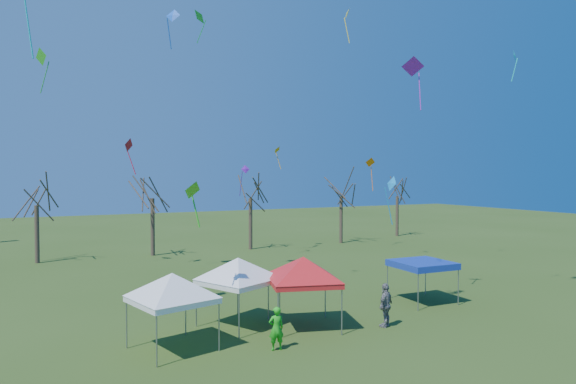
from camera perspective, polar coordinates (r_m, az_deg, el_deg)
name	(u,v)px	position (r m, az deg, el deg)	size (l,w,h in m)	color
ground	(339,337)	(21.66, 5.73, -15.70)	(140.00, 140.00, 0.00)	#304A18
tree_1	(36,185)	(42.09, -26.19, 0.72)	(3.42, 3.42, 7.54)	#3D2D21
tree_2	(152,178)	(42.70, -14.85, 1.54)	(3.71, 3.71, 8.18)	#3D2D21
tree_3	(250,180)	(44.86, -4.20, 1.35)	(3.59, 3.59, 7.91)	#3D2D21
tree_4	(341,180)	(49.13, 5.93, 1.38)	(3.58, 3.58, 7.89)	#3D2D21
tree_5	(397,182)	(55.69, 12.06, 1.08)	(3.39, 3.39, 7.46)	#3D2D21
tent_white_west	(172,278)	(19.87, -12.76, -9.33)	(3.68, 3.68, 3.34)	gray
tent_white_mid	(238,262)	(22.54, -5.56, -7.78)	(3.64, 3.64, 3.42)	gray
tent_red	(303,261)	(22.13, 1.72, -7.72)	(3.85, 3.85, 3.53)	gray
tent_blue	(422,265)	(27.43, 14.69, -7.81)	(2.78, 2.78, 2.11)	gray
person_grey	(386,305)	(22.98, 10.80, -12.23)	(1.11, 0.46, 1.90)	slate
person_green	(276,328)	(19.83, -1.32, -14.91)	(0.59, 0.39, 1.63)	green
kite_27	(413,67)	(27.38, 13.71, 13.37)	(1.38, 1.27, 2.75)	purple
kite_12	(370,163)	(45.92, 9.11, 3.22)	(1.01, 0.65, 2.99)	orange
kite_24	(173,16)	(33.07, -12.69, 18.54)	(0.96, 0.90, 2.38)	blue
kite_22	(245,171)	(43.70, -4.80, 2.40)	(0.84, 0.84, 2.67)	purple
kite_13	(128,146)	(36.39, -17.31, 4.95)	(0.94, 0.97, 2.48)	red
kite_11	(200,17)	(37.70, -9.76, 18.64)	(0.77, 1.13, 2.41)	green
kite_19	(277,150)	(44.16, -1.22, 4.65)	(0.93, 0.87, 2.01)	orange
kite_2	(42,57)	(37.54, -25.68, 13.36)	(0.87, 1.19, 3.00)	#259717
kite_1	(192,191)	(19.58, -10.60, 0.14)	(0.92, 0.80, 1.79)	green
kite_9	(515,57)	(30.36, 23.91, 13.55)	(0.63, 0.49, 1.68)	#0EC7D3
kite_17	(391,184)	(33.04, 11.38, 0.84)	(0.61, 1.05, 3.15)	#1489DD
kite_18	(347,14)	(33.14, 6.58, 19.02)	(0.74, 0.90, 2.14)	yellow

